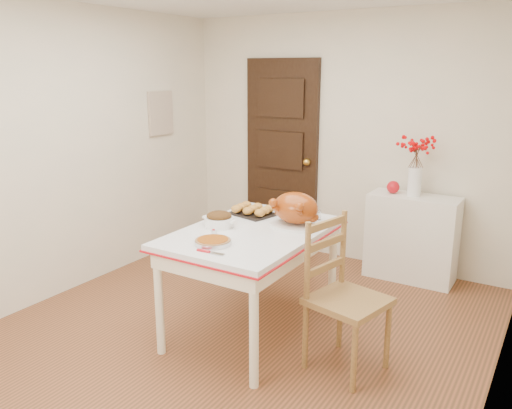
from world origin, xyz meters
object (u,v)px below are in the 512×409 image
Objects in this scene: chair_oak at (348,297)px; pumpkin_pie at (213,241)px; turkey_platter at (296,210)px; sideboard at (412,238)px; kitchen_table at (252,282)px.

pumpkin_pie is (-0.85, -0.32, 0.33)m from chair_oak.
sideboard is at bearing 86.36° from turkey_platter.
kitchen_table is at bearing 82.60° from pumpkin_pie.
pumpkin_pie reaches higher than sideboard.
pumpkin_pie is at bearing -97.40° from kitchen_table.
turkey_platter reaches higher than kitchen_table.
sideboard is 0.80× the size of chair_oak.
turkey_platter is (0.23, 0.24, 0.54)m from kitchen_table.
pumpkin_pie is (-0.28, -0.65, -0.10)m from turkey_platter.
pumpkin_pie is (-0.05, -0.41, 0.43)m from kitchen_table.
chair_oak is 0.79m from turkey_platter.
sideboard is at bearing 69.61° from pumpkin_pie.
kitchen_table is 0.60m from pumpkin_pie.
turkey_platter is 0.72m from pumpkin_pie.
pumpkin_pie is at bearing -110.39° from sideboard.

